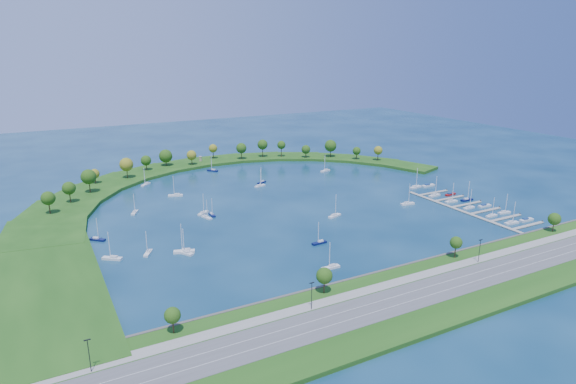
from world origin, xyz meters
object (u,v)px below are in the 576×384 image
dock_system (470,209)px  moored_boat_1 (260,185)px  moored_boat_16 (146,184)px  docked_boat_7 (467,199)px  docked_boat_4 (469,207)px  docked_boat_8 (434,195)px  moored_boat_0 (319,242)px  docked_boat_1 (526,220)px  moored_boat_2 (331,267)px  moored_boat_6 (407,203)px  moored_boat_10 (135,212)px  docked_boat_0 (512,222)px  moored_boat_18 (325,170)px  moored_boat_15 (207,217)px  docked_boat_9 (450,194)px  moored_boat_8 (176,195)px  moored_boat_13 (112,258)px  moored_boat_9 (335,215)px  moored_boat_12 (262,182)px  docked_boat_5 (484,206)px  moored_boat_3 (212,214)px  moored_boat_5 (97,239)px  docked_boat_11 (428,185)px  moored_boat_11 (185,252)px  moored_boat_14 (213,170)px  moored_boat_17 (184,251)px  harbor_tower (201,159)px  docked_boat_6 (451,201)px  docked_boat_2 (491,215)px  docked_boat_3 (504,212)px  docked_boat_10 (415,187)px  moored_boat_4 (203,213)px

dock_system → moored_boat_1: size_ratio=7.08×
moored_boat_16 → docked_boat_7: 201.93m
docked_boat_4 → docked_boat_8: size_ratio=0.89×
moored_boat_0 → docked_boat_1: 114.01m
moored_boat_2 → moored_boat_6: moored_boat_6 is taller
dock_system → moored_boat_10: (-167.01, 81.14, 0.52)m
docked_boat_0 → moored_boat_18: bearing=108.5°
moored_boat_15 → docked_boat_9: (145.76, -29.70, -0.27)m
moored_boat_2 → moored_boat_10: size_ratio=1.07×
moored_boat_8 → moored_boat_13: bearing=77.5°
moored_boat_9 → docked_boat_1: bearing=-50.7°
docked_boat_0 → moored_boat_12: bearing=129.4°
moored_boat_8 → moored_boat_10: size_ratio=1.18×
moored_boat_8 → docked_boat_5: 181.13m
moored_boat_2 → moored_boat_3: moored_boat_2 is taller
moored_boat_5 → docked_boat_11: moored_boat_5 is taller
moored_boat_10 → moored_boat_2: bearing=-125.1°
moored_boat_11 → moored_boat_14: 149.23m
moored_boat_2 → dock_system: bearing=-166.6°
moored_boat_8 → moored_boat_12: (59.02, 2.69, -0.05)m
moored_boat_11 → moored_boat_17: (0.03, 1.65, 0.06)m
harbor_tower → docked_boat_6: bearing=-59.2°
docked_boat_2 → docked_boat_5: 17.11m
moored_boat_6 → docked_boat_7: bearing=-10.0°
moored_boat_9 → docked_boat_3: bearing=-43.6°
moored_boat_14 → moored_boat_6: bearing=171.7°
docked_boat_7 → moored_boat_0: bearing=-170.7°
moored_boat_1 → docked_boat_2: 139.94m
moored_boat_13 → docked_boat_10: 191.72m
docked_boat_1 → harbor_tower: bearing=118.1°
moored_boat_14 → docked_boat_2: (97.75, -165.15, -0.04)m
moored_boat_14 → docked_boat_10: (100.12, -103.82, 0.03)m
moored_boat_11 → moored_boat_12: (78.96, 89.91, -0.02)m
moored_boat_5 → docked_boat_11: 202.94m
docked_boat_1 → docked_boat_6: (-10.45, 41.81, 0.25)m
moored_boat_0 → moored_boat_12: bearing=-104.7°
docked_boat_1 → docked_boat_6: bearing=104.4°
moored_boat_17 → docked_boat_3: (169.22, -30.24, -0.07)m
moored_boat_10 → docked_boat_7: (177.73, -68.90, 0.03)m
docked_boat_3 → docked_boat_10: 61.50m
moored_boat_10 → docked_boat_0: size_ratio=0.93×
moored_boat_18 → docked_boat_8: bearing=89.7°
harbor_tower → docked_boat_11: (110.08, -132.04, -3.28)m
moored_boat_5 → moored_boat_0: bearing=13.3°
moored_boat_15 → docked_boat_5: (145.75, -55.50, -0.24)m
moored_boat_4 → docked_boat_0: bearing=-69.6°
docked_boat_9 → docked_boat_11: size_ratio=0.86×
moored_boat_17 → moored_boat_6: bearing=-157.3°
moored_boat_17 → docked_boat_3: bearing=-170.2°
moored_boat_15 → docked_boat_5: moored_boat_15 is taller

